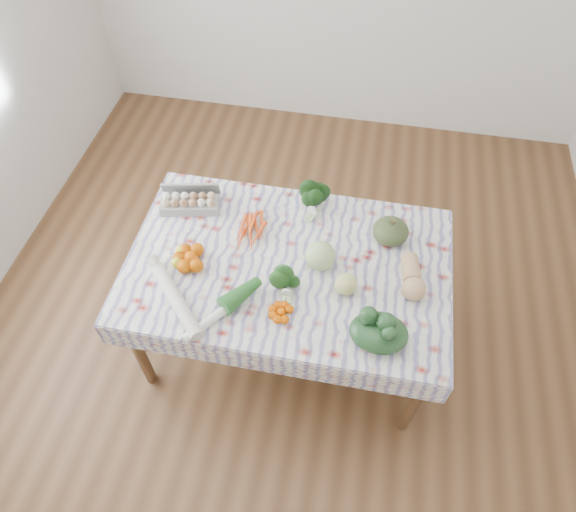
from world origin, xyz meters
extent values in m
plane|color=#56351D|center=(0.00, 0.00, 0.00)|extent=(4.50, 4.50, 0.00)
cube|color=brown|center=(0.00, 0.00, 0.73)|extent=(1.60, 1.00, 0.04)
cylinder|color=brown|center=(-0.74, -0.44, 0.35)|extent=(0.06, 0.06, 0.71)
cylinder|color=brown|center=(0.74, -0.44, 0.35)|extent=(0.06, 0.06, 0.71)
cylinder|color=brown|center=(-0.74, 0.44, 0.35)|extent=(0.06, 0.06, 0.71)
cylinder|color=brown|center=(0.74, 0.44, 0.35)|extent=(0.06, 0.06, 0.71)
cube|color=white|center=(0.00, 0.00, 0.76)|extent=(1.66, 1.06, 0.01)
cube|color=#979793|center=(-0.61, 0.27, 0.80)|extent=(0.34, 0.19, 0.09)
cube|color=#F9571C|center=(-0.24, 0.16, 0.78)|extent=(0.22, 0.20, 0.04)
ellipsoid|color=#14340F|center=(0.08, 0.39, 0.83)|extent=(0.19, 0.18, 0.14)
ellipsoid|color=#3A4925|center=(0.50, 0.26, 0.82)|extent=(0.22, 0.22, 0.12)
sphere|color=#AECC7F|center=(0.16, 0.02, 0.84)|extent=(0.20, 0.20, 0.15)
ellipsoid|color=tan|center=(0.62, -0.01, 0.82)|extent=(0.15, 0.27, 0.12)
cube|color=#D05501|center=(-0.49, -0.09, 0.80)|extent=(0.28, 0.28, 0.08)
ellipsoid|color=#1F521A|center=(0.03, -0.16, 0.81)|extent=(0.14, 0.14, 0.09)
cube|color=#EB5B00|center=(0.03, -0.31, 0.78)|extent=(0.17, 0.17, 0.04)
sphere|color=#CECD70|center=(0.31, -0.12, 0.82)|extent=(0.14, 0.14, 0.11)
ellipsoid|color=#173418|center=(0.49, -0.35, 0.82)|extent=(0.32, 0.29, 0.12)
cylinder|color=silver|center=(-0.47, -0.35, 0.80)|extent=(0.37, 0.39, 0.07)
cylinder|color=white|center=(-0.25, -0.36, 0.79)|extent=(0.30, 0.39, 0.05)
camera|label=1|loc=(0.30, -1.56, 2.87)|focal=32.00mm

